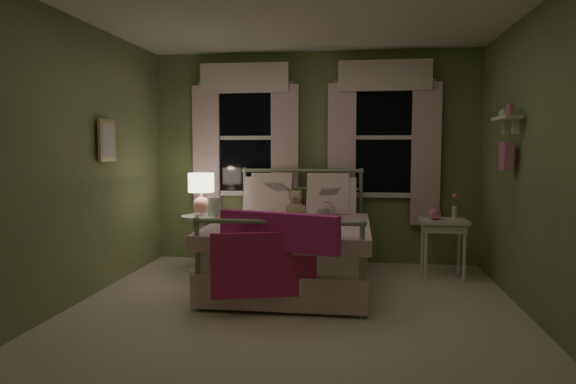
# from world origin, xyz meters

# --- Properties ---
(room_shell) EXTENTS (4.20, 4.20, 4.20)m
(room_shell) POSITION_xyz_m (0.00, 0.00, 1.30)
(room_shell) COLOR beige
(room_shell) RESTS_ON ground
(bed) EXTENTS (1.58, 2.04, 1.18)m
(bed) POSITION_xyz_m (-0.12, 0.98, 0.38)
(bed) COLOR white
(bed) RESTS_ON ground
(pink_throw) EXTENTS (1.08, 0.46, 0.71)m
(pink_throw) POSITION_xyz_m (-0.12, -0.05, 0.61)
(pink_throw) COLOR #ED2EA0
(pink_throw) RESTS_ON bed
(child_left) EXTENTS (0.29, 0.24, 0.67)m
(child_left) POSITION_xyz_m (-0.40, 1.40, 0.91)
(child_left) COLOR #F7D1DD
(child_left) RESTS_ON bed
(child_right) EXTENTS (0.39, 0.31, 0.80)m
(child_right) POSITION_xyz_m (0.16, 1.40, 0.97)
(child_right) COLOR #F7D1DD
(child_right) RESTS_ON bed
(book_left) EXTENTS (0.22, 0.17, 0.26)m
(book_left) POSITION_xyz_m (-0.40, 1.15, 0.96)
(book_left) COLOR beige
(book_left) RESTS_ON child_left
(book_right) EXTENTS (0.22, 0.15, 0.26)m
(book_right) POSITION_xyz_m (0.16, 1.15, 0.92)
(book_right) COLOR beige
(book_right) RESTS_ON child_right
(teddy_bear) EXTENTS (0.24, 0.20, 0.32)m
(teddy_bear) POSITION_xyz_m (-0.12, 1.24, 0.79)
(teddy_bear) COLOR tan
(teddy_bear) RESTS_ON bed
(nightstand_left) EXTENTS (0.46, 0.46, 0.65)m
(nightstand_left) POSITION_xyz_m (-1.23, 1.38, 0.42)
(nightstand_left) COLOR white
(nightstand_left) RESTS_ON ground
(table_lamp) EXTENTS (0.29, 0.29, 0.46)m
(table_lamp) POSITION_xyz_m (-1.23, 1.38, 0.95)
(table_lamp) COLOR #FFA396
(table_lamp) RESTS_ON nightstand_left
(book_nightstand) EXTENTS (0.19, 0.24, 0.02)m
(book_nightstand) POSITION_xyz_m (-1.13, 1.30, 0.66)
(book_nightstand) COLOR beige
(book_nightstand) RESTS_ON nightstand_left
(nightstand_right) EXTENTS (0.50, 0.40, 0.64)m
(nightstand_right) POSITION_xyz_m (1.48, 1.44, 0.55)
(nightstand_right) COLOR white
(nightstand_right) RESTS_ON ground
(pink_toy) EXTENTS (0.14, 0.18, 0.14)m
(pink_toy) POSITION_xyz_m (1.38, 1.44, 0.71)
(pink_toy) COLOR pink
(pink_toy) RESTS_ON nightstand_right
(bud_vase) EXTENTS (0.06, 0.06, 0.28)m
(bud_vase) POSITION_xyz_m (1.60, 1.49, 0.79)
(bud_vase) COLOR white
(bud_vase) RESTS_ON nightstand_right
(window_left) EXTENTS (1.34, 0.13, 1.96)m
(window_left) POSITION_xyz_m (-0.85, 2.03, 1.62)
(window_left) COLOR black
(window_left) RESTS_ON room_shell
(window_right) EXTENTS (1.34, 0.13, 1.96)m
(window_right) POSITION_xyz_m (0.85, 2.03, 1.62)
(window_right) COLOR black
(window_right) RESTS_ON room_shell
(wall_shelf) EXTENTS (0.15, 0.50, 0.60)m
(wall_shelf) POSITION_xyz_m (1.90, 0.70, 1.52)
(wall_shelf) COLOR white
(wall_shelf) RESTS_ON room_shell
(framed_picture) EXTENTS (0.03, 0.32, 0.42)m
(framed_picture) POSITION_xyz_m (-1.95, 0.60, 1.50)
(framed_picture) COLOR beige
(framed_picture) RESTS_ON room_shell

